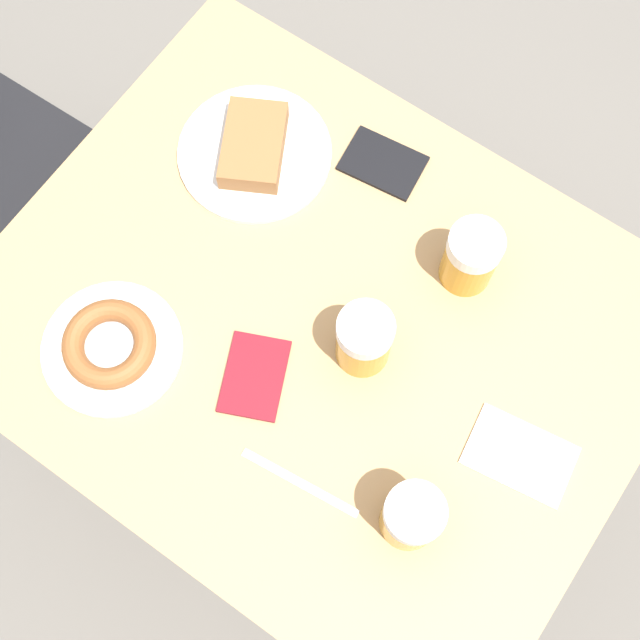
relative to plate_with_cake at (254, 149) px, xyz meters
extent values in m
plane|color=#666059|center=(-0.18, -0.25, -0.72)|extent=(8.00, 8.00, 0.00)
cube|color=tan|center=(-0.18, -0.25, -0.03)|extent=(0.80, 1.00, 0.03)
cylinder|color=black|center=(0.18, -0.71, -0.38)|extent=(0.04, 0.04, 0.67)
cylinder|color=black|center=(-0.54, 0.21, -0.38)|extent=(0.04, 0.04, 0.67)
cylinder|color=black|center=(0.18, 0.21, -0.38)|extent=(0.04, 0.04, 0.67)
cylinder|color=black|center=(-0.41, 0.34, -0.50)|extent=(0.03, 0.03, 0.45)
cylinder|color=black|center=(-0.06, 0.35, -0.50)|extent=(0.03, 0.03, 0.45)
cylinder|color=black|center=(-0.07, 0.70, -0.50)|extent=(0.03, 0.03, 0.45)
cylinder|color=white|center=(0.00, 0.00, -0.01)|extent=(0.25, 0.25, 0.01)
cube|color=brown|center=(0.00, 0.00, 0.01)|extent=(0.17, 0.15, 0.04)
cylinder|color=white|center=(-0.39, -0.02, -0.01)|extent=(0.21, 0.21, 0.01)
torus|color=brown|center=(-0.39, -0.02, 0.01)|extent=(0.14, 0.14, 0.03)
cylinder|color=#C68C23|center=(-0.18, -0.33, 0.03)|extent=(0.08, 0.08, 0.09)
cylinder|color=white|center=(-0.18, -0.33, 0.09)|extent=(0.08, 0.08, 0.03)
cylinder|color=#C68C23|center=(0.02, -0.39, 0.03)|extent=(0.08, 0.08, 0.09)
cylinder|color=white|center=(0.02, -0.39, 0.09)|extent=(0.08, 0.08, 0.03)
cylinder|color=#C68C23|center=(-0.35, -0.52, 0.03)|extent=(0.08, 0.08, 0.09)
cylinder|color=white|center=(-0.35, -0.52, 0.09)|extent=(0.08, 0.08, 0.03)
cube|color=white|center=(-0.18, -0.60, -0.01)|extent=(0.12, 0.16, 0.00)
cube|color=silver|center=(-0.39, -0.37, -0.01)|extent=(0.03, 0.19, 0.00)
cube|color=maroon|center=(-0.30, -0.22, -0.01)|extent=(0.15, 0.13, 0.01)
cube|color=black|center=(0.10, -0.18, -0.01)|extent=(0.10, 0.14, 0.01)
camera|label=1|loc=(-0.53, -0.50, 1.26)|focal=50.00mm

